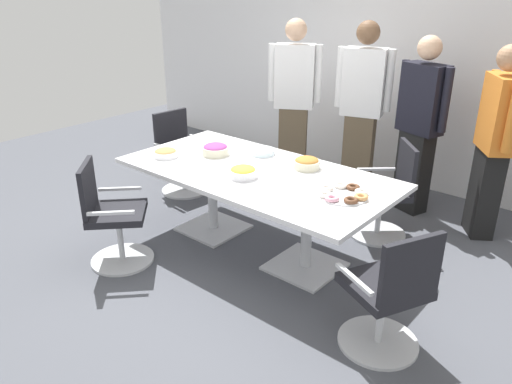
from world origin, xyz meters
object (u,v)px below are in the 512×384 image
(donut_platter, at_px, (344,194))
(person_standing_1, at_px, (362,106))
(office_chair_3, at_px, (386,196))
(plate_stack, at_px, (263,152))
(office_chair_0, at_px, (181,157))
(snack_bowl_cookies, at_px, (166,153))
(conference_table, at_px, (256,184))
(office_chair_2, at_px, (389,297))
(office_chair_1, at_px, (111,219))
(person_standing_2, at_px, (420,124))
(person_standing_3, at_px, (494,141))
(snack_bowl_chips_yellow, at_px, (243,172))
(person_standing_0, at_px, (294,99))
(snack_bowl_candy_mix, at_px, (215,149))
(snack_bowl_pretzels, at_px, (307,163))

(donut_platter, bearing_deg, person_standing_1, 115.66)
(office_chair_3, xyz_separation_m, plate_stack, (-1.00, -0.61, 0.37))
(office_chair_0, bearing_deg, plate_stack, 90.73)
(office_chair_0, xyz_separation_m, snack_bowl_cookies, (0.66, -0.74, 0.38))
(conference_table, relative_size, office_chair_2, 2.64)
(snack_bowl_cookies, xyz_separation_m, donut_platter, (1.73, 0.29, -0.02))
(office_chair_1, xyz_separation_m, person_standing_2, (1.49, 2.66, 0.53))
(conference_table, xyz_separation_m, plate_stack, (-0.23, 0.37, 0.15))
(office_chair_2, xyz_separation_m, snack_bowl_cookies, (-2.40, 0.22, 0.38))
(conference_table, relative_size, person_standing_2, 1.34)
(person_standing_3, bearing_deg, office_chair_2, 146.86)
(snack_bowl_cookies, distance_m, donut_platter, 1.75)
(conference_table, bearing_deg, person_standing_2, 66.93)
(office_chair_2, bearing_deg, person_standing_1, 59.20)
(donut_platter, bearing_deg, conference_table, -178.68)
(office_chair_0, distance_m, office_chair_3, 2.36)
(office_chair_3, bearing_deg, person_standing_2, -37.10)
(office_chair_1, xyz_separation_m, office_chair_3, (1.54, 1.96, 0.00))
(snack_bowl_chips_yellow, distance_m, snack_bowl_cookies, 0.89)
(conference_table, height_order, person_standing_0, person_standing_0)
(office_chair_3, height_order, snack_bowl_candy_mix, office_chair_3)
(office_chair_0, distance_m, office_chair_2, 3.21)
(person_standing_1, bearing_deg, snack_bowl_candy_mix, 54.41)
(person_standing_1, xyz_separation_m, person_standing_2, (0.69, -0.06, -0.06))
(office_chair_3, relative_size, snack_bowl_pretzels, 3.89)
(snack_bowl_candy_mix, bearing_deg, office_chair_1, -101.05)
(snack_bowl_cookies, bearing_deg, person_standing_3, 38.76)
(conference_table, distance_m, office_chair_1, 1.27)
(conference_table, distance_m, person_standing_2, 1.85)
(office_chair_1, relative_size, office_chair_2, 1.00)
(person_standing_2, relative_size, person_standing_3, 1.01)
(person_standing_0, xyz_separation_m, snack_bowl_cookies, (-0.12, -1.84, -0.20))
(person_standing_3, relative_size, snack_bowl_pretzels, 7.58)
(person_standing_1, bearing_deg, person_standing_2, 158.68)
(conference_table, bearing_deg, donut_platter, 1.32)
(conference_table, relative_size, snack_bowl_pretzels, 10.25)
(office_chair_3, bearing_deg, office_chair_1, 100.07)
(person_standing_0, relative_size, snack_bowl_candy_mix, 7.43)
(person_standing_2, xyz_separation_m, plate_stack, (-0.95, -1.32, -0.16))
(snack_bowl_chips_yellow, bearing_deg, office_chair_3, 57.04)
(person_standing_3, xyz_separation_m, snack_bowl_candy_mix, (-2.02, -1.52, -0.12))
(person_standing_2, relative_size, snack_bowl_cookies, 7.99)
(snack_bowl_pretzels, relative_size, plate_stack, 1.03)
(office_chair_2, height_order, office_chair_3, same)
(office_chair_3, bearing_deg, donut_platter, 143.37)
(person_standing_2, height_order, snack_bowl_cookies, person_standing_2)
(office_chair_0, bearing_deg, snack_bowl_chips_yellow, 72.32)
(conference_table, relative_size, person_standing_0, 1.27)
(office_chair_2, xyz_separation_m, person_standing_0, (-2.28, 2.05, 0.59))
(person_standing_0, bearing_deg, person_standing_3, 151.01)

